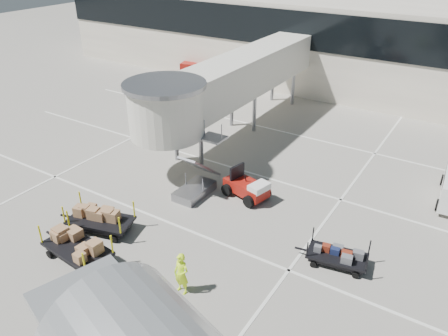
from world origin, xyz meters
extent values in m
plane|color=#ABA499|center=(0.00, 0.00, 0.00)|extent=(140.00, 140.00, 0.00)
cube|color=white|center=(0.00, 2.00, 0.01)|extent=(40.00, 0.15, 0.02)
cube|color=white|center=(0.00, 9.00, 0.01)|extent=(40.00, 0.15, 0.02)
cube|color=white|center=(0.00, 16.00, 0.01)|extent=(40.00, 0.15, 0.02)
cube|color=white|center=(6.00, 10.00, 0.01)|extent=(0.15, 30.00, 0.02)
cube|color=white|center=(-10.00, 10.00, 0.01)|extent=(0.15, 30.00, 0.02)
cube|color=#EFE4CD|center=(0.00, 30.00, 4.00)|extent=(64.00, 12.00, 8.00)
cube|color=black|center=(0.00, 23.95, 6.00)|extent=(64.00, 0.12, 3.20)
cube|color=silver|center=(-4.00, 15.00, 4.30)|extent=(3.00, 18.00, 2.80)
cylinder|color=silver|center=(-4.00, 6.00, 4.30)|extent=(4.40, 4.40, 3.00)
cylinder|color=gray|center=(-4.00, 6.00, 5.90)|extent=(4.80, 4.80, 0.25)
cylinder|color=gray|center=(-5.00, 8.00, 1.45)|extent=(0.28, 0.28, 2.90)
cylinder|color=gray|center=(-3.00, 8.00, 1.45)|extent=(0.28, 0.28, 2.90)
cylinder|color=gray|center=(-5.00, 15.00, 1.45)|extent=(0.28, 0.28, 2.90)
cylinder|color=gray|center=(-3.00, 15.00, 1.45)|extent=(0.28, 0.28, 2.90)
cylinder|color=gray|center=(-5.00, 22.00, 1.45)|extent=(0.28, 0.28, 2.90)
cylinder|color=gray|center=(-3.00, 22.00, 1.45)|extent=(0.28, 0.28, 2.90)
cube|color=gray|center=(-1.40, 5.00, 0.25)|extent=(1.40, 2.60, 0.50)
cube|color=gray|center=(-1.40, 5.60, 1.60)|extent=(1.20, 2.60, 2.06)
cube|color=gray|center=(-1.40, 7.00, 2.85)|extent=(1.40, 1.20, 0.12)
cube|color=maroon|center=(1.23, 6.45, 0.60)|extent=(2.82, 1.83, 0.65)
cube|color=white|center=(2.17, 6.22, 1.03)|extent=(1.02, 1.34, 0.38)
cube|color=black|center=(0.49, 6.63, 1.24)|extent=(0.39, 1.08, 0.97)
cylinder|color=black|center=(0.22, 5.98, 0.35)|extent=(0.74, 0.43, 0.69)
cylinder|color=black|center=(0.55, 7.34, 0.35)|extent=(0.74, 0.43, 0.69)
cylinder|color=black|center=(1.90, 5.56, 0.35)|extent=(0.74, 0.43, 0.69)
cylinder|color=black|center=(2.24, 6.93, 0.35)|extent=(0.74, 0.43, 0.69)
cube|color=black|center=(7.66, 3.57, 0.49)|extent=(2.88, 1.78, 0.11)
cube|color=black|center=(7.66, 3.57, 0.33)|extent=(2.58, 1.54, 0.22)
cube|color=black|center=(6.03, 3.28, 0.36)|extent=(0.63, 0.18, 0.07)
cylinder|color=black|center=(6.84, 2.81, 0.15)|extent=(0.32, 0.18, 0.30)
cylinder|color=black|center=(6.63, 4.00, 0.15)|extent=(0.32, 0.18, 0.30)
cylinder|color=black|center=(8.69, 3.13, 0.15)|extent=(0.32, 0.18, 0.30)
cylinder|color=black|center=(8.49, 4.33, 0.15)|extent=(0.32, 0.18, 0.30)
cylinder|color=black|center=(6.50, 2.75, 0.90)|extent=(0.06, 0.06, 0.81)
cylinder|color=black|center=(6.29, 3.94, 0.90)|extent=(0.06, 0.06, 0.81)
cylinder|color=black|center=(9.04, 3.19, 0.90)|extent=(0.06, 0.06, 0.81)
cylinder|color=black|center=(8.83, 4.39, 0.90)|extent=(0.06, 0.06, 0.81)
cube|color=olive|center=(7.53, 3.15, 0.71)|extent=(0.48, 0.37, 0.32)
cube|color=#141D41|center=(7.34, 3.26, 0.70)|extent=(0.50, 0.33, 0.32)
cube|color=olive|center=(8.08, 3.33, 0.69)|extent=(0.53, 0.34, 0.28)
cube|color=olive|center=(6.83, 3.32, 0.74)|extent=(0.45, 0.40, 0.39)
cube|color=olive|center=(8.49, 3.29, 0.74)|extent=(0.43, 0.40, 0.39)
cube|color=#55565B|center=(7.17, 3.89, 0.73)|extent=(0.50, 0.39, 0.36)
cube|color=#55565B|center=(7.96, 3.93, 0.70)|extent=(0.43, 0.34, 0.31)
cube|color=maroon|center=(7.37, 3.13, 0.73)|extent=(0.54, 0.42, 0.37)
cube|color=black|center=(-2.64, -2.52, 0.62)|extent=(3.49, 1.95, 0.13)
cube|color=black|center=(-2.64, -2.52, 0.42)|extent=(3.14, 1.67, 0.28)
cube|color=black|center=(-4.70, -2.35, 0.45)|extent=(0.79, 0.15, 0.09)
cylinder|color=black|center=(-3.87, -3.18, 0.19)|extent=(0.39, 0.19, 0.38)
cylinder|color=black|center=(-3.75, -1.67, 0.19)|extent=(0.39, 0.19, 0.38)
cylinder|color=black|center=(-1.52, -3.37, 0.19)|extent=(0.39, 0.19, 0.38)
cylinder|color=black|center=(-1.40, -1.86, 0.19)|extent=(0.39, 0.19, 0.38)
cylinder|color=yellow|center=(-4.31, -3.14, 1.12)|extent=(0.08, 0.08, 1.01)
cylinder|color=yellow|center=(-4.18, -1.63, 1.12)|extent=(0.08, 0.08, 1.01)
cylinder|color=yellow|center=(-1.09, -3.41, 1.12)|extent=(0.08, 0.08, 1.01)
cylinder|color=yellow|center=(-0.96, -1.90, 1.12)|extent=(0.08, 0.08, 1.01)
cube|color=#AE7D54|center=(-2.05, -2.02, 0.89)|extent=(0.76, 0.64, 0.42)
cube|color=#AE7D54|center=(-2.62, -2.29, 0.98)|extent=(0.56, 0.58, 0.60)
cube|color=#AE7D54|center=(-3.46, -3.00, 0.92)|extent=(0.60, 0.46, 0.48)
cube|color=#AE7D54|center=(-3.31, -3.01, 0.99)|extent=(0.69, 0.58, 0.61)
cube|color=#AE7D54|center=(-1.53, -2.93, 0.88)|extent=(0.51, 0.50, 0.40)
cube|color=#AE7D54|center=(-1.61, -3.11, 0.92)|extent=(0.52, 0.52, 0.48)
cube|color=#AE7D54|center=(-1.63, -2.79, 0.90)|extent=(0.69, 0.64, 0.43)
cube|color=#AE7D54|center=(-2.59, -2.59, 0.95)|extent=(0.60, 0.53, 0.53)
cube|color=#AE7D54|center=(-2.16, -2.45, 0.90)|extent=(0.69, 0.53, 0.43)
cube|color=black|center=(-3.42, -0.34, 0.60)|extent=(3.57, 2.43, 0.13)
cube|color=black|center=(-3.42, -0.34, 0.40)|extent=(3.19, 2.11, 0.27)
cube|color=black|center=(-5.36, -0.87, 0.43)|extent=(0.76, 0.28, 0.09)
cylinder|color=black|center=(-4.33, -1.34, 0.18)|extent=(0.40, 0.24, 0.37)
cylinder|color=black|center=(-4.71, 0.07, 0.18)|extent=(0.40, 0.24, 0.37)
cylinder|color=black|center=(-2.13, -0.74, 0.18)|extent=(0.40, 0.24, 0.37)
cylinder|color=black|center=(-2.51, 0.67, 0.18)|extent=(0.40, 0.24, 0.37)
cylinder|color=yellow|center=(-4.74, -1.46, 1.09)|extent=(0.08, 0.08, 0.98)
cylinder|color=yellow|center=(-5.12, -0.04, 1.09)|extent=(0.08, 0.08, 0.98)
cylinder|color=yellow|center=(-1.72, -0.63, 1.09)|extent=(0.08, 0.08, 0.98)
cylinder|color=yellow|center=(-2.11, 0.78, 1.09)|extent=(0.08, 0.08, 0.98)
cube|color=#AE7D54|center=(-3.73, -0.81, 0.96)|extent=(0.69, 0.72, 0.59)
cube|color=#AE7D54|center=(-4.08, -0.03, 0.86)|extent=(0.63, 0.70, 0.40)
cube|color=#AE7D54|center=(-3.88, -0.94, 0.95)|extent=(0.78, 0.57, 0.57)
cube|color=#AE7D54|center=(-3.46, -0.39, 0.91)|extent=(0.66, 0.59, 0.51)
cube|color=#AE7D54|center=(-3.70, -0.23, 0.87)|extent=(0.70, 0.59, 0.42)
cube|color=#AE7D54|center=(-3.18, 0.09, 0.86)|extent=(0.67, 0.57, 0.41)
cube|color=#AE7D54|center=(-2.48, -0.34, 0.96)|extent=(0.68, 0.63, 0.59)
cube|color=#AE7D54|center=(-2.94, 0.14, 0.87)|extent=(0.66, 0.60, 0.41)
imported|color=#CCFF1A|center=(2.73, -1.61, 0.98)|extent=(0.74, 0.50, 1.96)
cylinder|color=black|center=(10.83, 10.83, 0.33)|extent=(0.28, 0.68, 0.66)
cylinder|color=black|center=(10.61, 13.95, 0.33)|extent=(0.28, 0.68, 0.66)
cube|color=maroon|center=(-14.27, 24.00, 0.79)|extent=(4.27, 2.55, 1.57)
cube|color=black|center=(-12.53, 24.41, 1.78)|extent=(1.32, 1.66, 0.56)
cylinder|color=black|center=(-15.53, 22.95, 0.31)|extent=(0.67, 0.40, 0.63)
cylinder|color=black|center=(-15.87, 24.38, 0.31)|extent=(0.67, 0.40, 0.63)
cylinder|color=black|center=(-12.67, 23.62, 0.31)|extent=(0.67, 0.40, 0.63)
cylinder|color=black|center=(-13.01, 25.05, 0.31)|extent=(0.67, 0.40, 0.63)
camera|label=1|loc=(11.63, -12.35, 13.49)|focal=35.00mm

